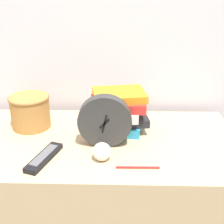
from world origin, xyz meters
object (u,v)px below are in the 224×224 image
(desk_clock, at_px, (105,121))
(pen, at_px, (138,167))
(book_stack, at_px, (117,112))
(basket, at_px, (30,110))
(tv_remote, at_px, (44,157))
(crumpled_paper_ball, at_px, (102,152))

(desk_clock, bearing_deg, pen, -52.49)
(book_stack, xyz_separation_m, basket, (-0.38, 0.04, -0.01))
(book_stack, height_order, pen, book_stack)
(desk_clock, distance_m, book_stack, 0.13)
(desk_clock, bearing_deg, basket, 155.36)
(desk_clock, distance_m, pen, 0.23)
(tv_remote, relative_size, pen, 1.31)
(tv_remote, xyz_separation_m, pen, (0.34, -0.05, -0.01))
(pen, bearing_deg, book_stack, 105.33)
(desk_clock, xyz_separation_m, crumpled_paper_ball, (-0.01, -0.11, -0.07))
(basket, bearing_deg, desk_clock, -24.64)
(book_stack, height_order, crumpled_paper_ball, book_stack)
(crumpled_paper_ball, bearing_deg, desk_clock, 86.75)
(tv_remote, bearing_deg, desk_clock, 27.65)
(book_stack, xyz_separation_m, tv_remote, (-0.27, -0.23, -0.08))
(desk_clock, xyz_separation_m, basket, (-0.34, 0.15, -0.03))
(basket, height_order, crumpled_paper_ball, basket)
(book_stack, bearing_deg, pen, -74.67)
(desk_clock, relative_size, basket, 1.19)
(basket, distance_m, pen, 0.56)
(desk_clock, xyz_separation_m, pen, (0.12, -0.16, -0.10))
(tv_remote, bearing_deg, pen, -7.61)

